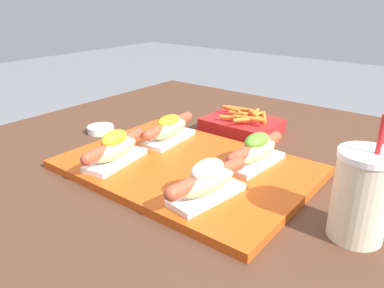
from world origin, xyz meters
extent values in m
cube|color=#4C2D1E|center=(0.00, 0.00, 0.37)|extent=(1.34, 1.18, 0.74)
cube|color=#CC4C14|center=(-0.04, -0.09, 0.75)|extent=(0.52, 0.37, 0.02)
cube|color=white|center=(-0.17, -0.18, 0.76)|extent=(0.08, 0.16, 0.01)
ellipsoid|color=#E5C184|center=(-0.17, -0.18, 0.79)|extent=(0.07, 0.14, 0.04)
cylinder|color=#AD472D|center=(-0.17, -0.18, 0.80)|extent=(0.05, 0.17, 0.03)
sphere|color=#AD472D|center=(-0.16, -0.26, 0.80)|extent=(0.03, 0.03, 0.03)
sphere|color=#AD472D|center=(-0.18, -0.10, 0.80)|extent=(0.03, 0.03, 0.03)
ellipsoid|color=gold|center=(-0.17, -0.18, 0.81)|extent=(0.05, 0.08, 0.03)
cube|color=white|center=(0.08, -0.18, 0.76)|extent=(0.08, 0.16, 0.01)
ellipsoid|color=#E5C184|center=(0.08, -0.18, 0.79)|extent=(0.07, 0.14, 0.04)
cylinder|color=#AD472D|center=(0.08, -0.18, 0.80)|extent=(0.05, 0.17, 0.03)
sphere|color=#AD472D|center=(0.07, -0.26, 0.80)|extent=(0.03, 0.03, 0.03)
sphere|color=#AD472D|center=(0.09, -0.10, 0.80)|extent=(0.03, 0.03, 0.03)
ellipsoid|color=silver|center=(0.08, -0.18, 0.81)|extent=(0.05, 0.08, 0.04)
cube|color=white|center=(-0.16, -0.01, 0.76)|extent=(0.08, 0.16, 0.01)
ellipsoid|color=#E5C184|center=(-0.16, -0.01, 0.79)|extent=(0.06, 0.14, 0.04)
cylinder|color=#AD472D|center=(-0.16, -0.01, 0.80)|extent=(0.04, 0.17, 0.03)
sphere|color=#AD472D|center=(-0.15, -0.09, 0.80)|extent=(0.03, 0.03, 0.03)
sphere|color=#AD472D|center=(-0.17, 0.08, 0.80)|extent=(0.03, 0.03, 0.03)
ellipsoid|color=yellow|center=(-0.16, -0.01, 0.81)|extent=(0.05, 0.08, 0.02)
cube|color=white|center=(0.08, 0.00, 0.76)|extent=(0.07, 0.16, 0.01)
ellipsoid|color=#E5C184|center=(0.08, 0.00, 0.79)|extent=(0.06, 0.14, 0.04)
cylinder|color=#AD472D|center=(0.08, 0.00, 0.80)|extent=(0.04, 0.17, 0.03)
sphere|color=#AD472D|center=(0.07, -0.09, 0.80)|extent=(0.03, 0.03, 0.03)
sphere|color=#AD472D|center=(0.08, 0.08, 0.80)|extent=(0.03, 0.03, 0.03)
ellipsoid|color=#5B992D|center=(0.08, 0.00, 0.81)|extent=(0.04, 0.08, 0.03)
cylinder|color=white|center=(-0.39, -0.05, 0.75)|extent=(0.07, 0.07, 0.02)
cylinder|color=red|center=(-0.39, -0.05, 0.75)|extent=(0.06, 0.06, 0.01)
cylinder|color=beige|center=(0.32, -0.11, 0.81)|extent=(0.09, 0.09, 0.14)
cylinder|color=white|center=(0.32, -0.11, 0.88)|extent=(0.09, 0.09, 0.01)
cylinder|color=red|center=(0.33, -0.11, 0.91)|extent=(0.01, 0.01, 0.06)
cube|color=red|center=(-0.08, 0.21, 0.75)|extent=(0.20, 0.15, 0.03)
cylinder|color=orange|center=(-0.03, 0.25, 0.78)|extent=(0.06, 0.08, 0.01)
cylinder|color=orange|center=(-0.05, 0.22, 0.79)|extent=(0.06, 0.05, 0.01)
cylinder|color=orange|center=(-0.07, 0.25, 0.78)|extent=(0.03, 0.09, 0.01)
cylinder|color=orange|center=(-0.12, 0.22, 0.79)|extent=(0.06, 0.02, 0.01)
cylinder|color=orange|center=(-0.04, 0.18, 0.79)|extent=(0.09, 0.03, 0.01)
cylinder|color=orange|center=(-0.07, 0.24, 0.78)|extent=(0.04, 0.09, 0.01)
cylinder|color=orange|center=(-0.10, 0.22, 0.78)|extent=(0.06, 0.03, 0.01)
cylinder|color=orange|center=(-0.09, 0.18, 0.78)|extent=(0.07, 0.04, 0.01)
cylinder|color=orange|center=(-0.04, 0.17, 0.79)|extent=(0.06, 0.07, 0.01)
cylinder|color=orange|center=(-0.11, 0.25, 0.79)|extent=(0.09, 0.02, 0.01)
camera|label=1|loc=(0.43, -0.67, 1.10)|focal=35.00mm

